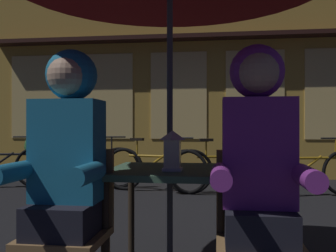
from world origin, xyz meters
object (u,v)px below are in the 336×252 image
bicycle_third (154,169)px  bicycle_fifth (310,172)px  person_right_hooded (259,157)px  potted_plant (41,151)px  bicycle_nearest (2,167)px  chair_right (257,229)px  bicycle_fourth (225,170)px  cafe_table (170,185)px  person_left_hooded (66,155)px  lantern (172,149)px  bicycle_second (87,167)px  chair_left (70,223)px

bicycle_third → bicycle_fifth: same height
person_right_hooded → potted_plant: bearing=125.6°
bicycle_nearest → bicycle_fifth: size_ratio=1.01×
chair_right → bicycle_fourth: bearing=91.3°
cafe_table → person_left_hooded: (-0.48, -0.43, 0.21)m
person_right_hooded → bicycle_third: size_ratio=0.85×
person_right_hooded → bicycle_third: 3.98m
lantern → person_right_hooded: bearing=-35.0°
chair_right → bicycle_fourth: 3.75m
bicycle_nearest → bicycle_fifth: (4.73, -0.11, 0.00)m
chair_right → bicycle_second: bearing=120.1°
bicycle_second → bicycle_fifth: bearing=-3.7°
chair_left → bicycle_fifth: (2.06, 3.66, -0.14)m
chair_left → bicycle_second: bearing=108.4°
chair_right → bicycle_third: 3.90m
chair_right → bicycle_second: chair_right is taller
person_right_hooded → bicycle_fourth: (-0.08, 3.80, -0.50)m
bicycle_nearest → potted_plant: bearing=77.9°
cafe_table → person_right_hooded: person_right_hooded is taller
chair_right → potted_plant: (-3.42, 4.72, 0.05)m
bicycle_fifth → potted_plant: bearing=166.9°
bicycle_fifth → potted_plant: 4.65m
bicycle_nearest → bicycle_fifth: bearing=-1.4°
bicycle_nearest → bicycle_fifth: 4.73m
chair_right → person_right_hooded: (0.00, -0.06, 0.36)m
potted_plant → lantern: bearing=-56.3°
chair_left → potted_plant: potted_plant is taller
chair_right → bicycle_nearest: (-3.62, 3.77, -0.14)m
person_right_hooded → bicycle_third: bearing=106.8°
cafe_table → lantern: lantern is taller
bicycle_third → lantern: bearing=-78.8°
bicycle_nearest → bicycle_third: 2.49m
bicycle_third → bicycle_fourth: size_ratio=1.01×
cafe_table → bicycle_nearest: 4.64m
chair_right → bicycle_fifth: 3.83m
bicycle_third → potted_plant: size_ratio=1.79×
bicycle_nearest → bicycle_fourth: size_ratio=1.01×
bicycle_third → bicycle_nearest: bearing=178.9°
lantern → bicycle_fifth: (1.55, 3.40, -0.51)m
bicycle_third → person_left_hooded: bearing=-87.3°
lantern → bicycle_third: bearing=101.2°
chair_left → bicycle_fourth: size_ratio=0.53×
chair_right → person_left_hooded: size_ratio=0.62×
person_left_hooded → bicycle_second: person_left_hooded is taller
bicycle_second → person_left_hooded: bearing=-71.8°
person_left_hooded → bicycle_fourth: (0.88, 3.80, -0.50)m
chair_left → person_right_hooded: person_right_hooded is taller
bicycle_third → chair_left: bearing=-87.2°
chair_right → bicycle_nearest: chair_right is taller
person_right_hooded → bicycle_fifth: size_ratio=0.85×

